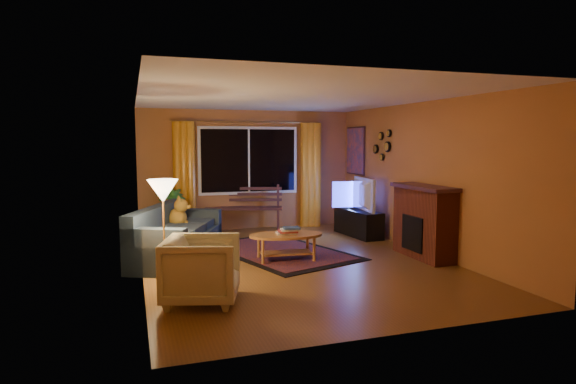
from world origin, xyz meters
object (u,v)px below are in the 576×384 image
object	(u,v)px
armchair	(202,266)
tv_console	(358,223)
bench	(244,219)
sofa	(177,233)
floor_lamp	(164,231)
coffee_table	(286,247)

from	to	relation	value
armchair	tv_console	xyz separation A→B (m)	(3.48, 3.01, -0.17)
armchair	tv_console	distance (m)	4.60
bench	sofa	distance (m)	2.60
tv_console	sofa	bearing A→B (deg)	-171.40
floor_lamp	tv_console	size ratio (longest dim) A/B	1.09
bench	coffee_table	xyz separation A→B (m)	(0.06, -2.66, -0.03)
armchair	floor_lamp	distance (m)	1.10
bench	armchair	bearing A→B (deg)	-92.12
armchair	coffee_table	world-z (taller)	armchair
tv_console	coffee_table	bearing A→B (deg)	-148.85
armchair	coffee_table	distance (m)	2.19
armchair	floor_lamp	size ratio (longest dim) A/B	0.63
bench	coffee_table	world-z (taller)	bench
bench	sofa	bearing A→B (deg)	-109.40
sofa	coffee_table	distance (m)	1.71
tv_console	armchair	bearing A→B (deg)	-144.41
sofa	coffee_table	world-z (taller)	sofa
armchair	floor_lamp	xyz separation A→B (m)	(-0.35, 1.01, 0.25)
floor_lamp	armchair	bearing A→B (deg)	-70.82
sofa	tv_console	world-z (taller)	sofa
armchair	tv_console	world-z (taller)	armchair
floor_lamp	coffee_table	distance (m)	2.00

